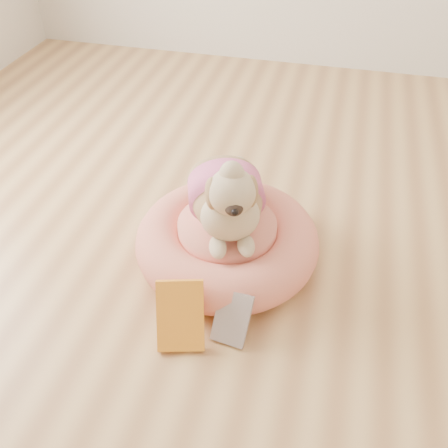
% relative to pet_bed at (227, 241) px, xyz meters
% --- Properties ---
extents(floor, '(4.50, 4.50, 0.00)m').
position_rel_pet_bed_xyz_m(floor, '(0.06, -0.23, -0.09)').
color(floor, '#AC7747').
rests_on(floor, ground).
extents(pet_bed, '(0.71, 0.71, 0.18)m').
position_rel_pet_bed_xyz_m(pet_bed, '(0.00, 0.00, 0.00)').
color(pet_bed, '#F4795F').
rests_on(pet_bed, floor).
extents(dog, '(0.49, 0.58, 0.36)m').
position_rel_pet_bed_xyz_m(dog, '(-0.00, 0.00, 0.28)').
color(dog, brown).
rests_on(dog, pet_bed).
extents(book_yellow, '(0.19, 0.19, 0.21)m').
position_rel_pet_bed_xyz_m(book_yellow, '(-0.06, -0.41, 0.02)').
color(book_yellow, yellow).
rests_on(book_yellow, floor).
extents(book_white, '(0.13, 0.13, 0.16)m').
position_rel_pet_bed_xyz_m(book_white, '(0.11, -0.36, -0.01)').
color(book_white, white).
rests_on(book_white, floor).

